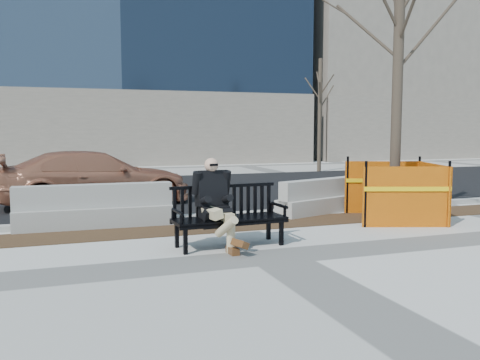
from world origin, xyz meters
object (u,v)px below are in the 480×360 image
at_px(tree_fence, 393,220).
at_px(seated_man, 214,247).
at_px(bench, 230,246).
at_px(jersey_barrier_right, 326,212).
at_px(jersey_barrier_left, 95,227).
at_px(sedan, 96,205).

bearing_deg(tree_fence, seated_man, -165.21).
bearing_deg(seated_man, bench, -11.41).
relative_size(tree_fence, jersey_barrier_right, 2.36).
xyz_separation_m(bench, seated_man, (-0.27, 0.04, 0.00)).
xyz_separation_m(bench, jersey_barrier_left, (-2.05, 2.52, 0.00)).
bearing_deg(tree_fence, jersey_barrier_left, 168.28).
distance_m(bench, sedan, 5.95).
xyz_separation_m(seated_man, jersey_barrier_left, (-1.78, 2.48, 0.00)).
distance_m(seated_man, jersey_barrier_right, 4.44).
height_order(seated_man, jersey_barrier_right, seated_man).
bearing_deg(jersey_barrier_right, jersey_barrier_left, 162.45).
xyz_separation_m(sedan, jersey_barrier_left, (-0.23, -3.15, 0.00)).
distance_m(tree_fence, sedan, 7.49).
relative_size(bench, tree_fence, 0.29).
relative_size(tree_fence, jersey_barrier_left, 2.18).
bearing_deg(seated_man, jersey_barrier_right, 33.17).
height_order(sedan, jersey_barrier_left, sedan).
relative_size(seated_man, tree_fence, 0.23).
relative_size(jersey_barrier_left, jersey_barrier_right, 1.09).
bearing_deg(jersey_barrier_right, sedan, 130.69).
bearing_deg(bench, jersey_barrier_right, 35.73).
bearing_deg(sedan, jersey_barrier_right, -125.86).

